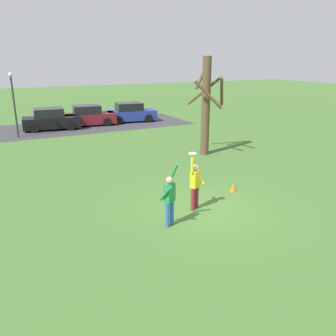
{
  "coord_description": "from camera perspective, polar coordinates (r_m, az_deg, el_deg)",
  "views": [
    {
      "loc": [
        -6.38,
        -9.63,
        5.13
      ],
      "look_at": [
        -0.96,
        0.87,
        1.43
      ],
      "focal_mm": 37.51,
      "sensor_mm": 36.0,
      "label": 1
    }
  ],
  "objects": [
    {
      "name": "bare_tree_tall",
      "position": [
        19.27,
        6.25,
        10.28
      ],
      "size": [
        2.35,
        2.58,
        5.25
      ],
      "color": "brown",
      "rests_on": "ground_plane"
    },
    {
      "name": "parked_car_maroon",
      "position": [
        28.86,
        -12.79,
        8.21
      ],
      "size": [
        4.28,
        2.4,
        1.59
      ],
      "rotation": [
        0.0,
        0.0,
        -0.12
      ],
      "color": "maroon",
      "rests_on": "ground_plane"
    },
    {
      "name": "ground_plane",
      "position": [
        12.64,
        5.72,
        -6.63
      ],
      "size": [
        120.0,
        120.0,
        0.0
      ],
      "primitive_type": "plane",
      "color": "#426B2D"
    },
    {
      "name": "person_catcher",
      "position": [
        12.27,
        4.42,
        -2.41
      ],
      "size": [
        0.58,
        0.52,
        2.08
      ],
      "rotation": [
        0.0,
        0.0,
        -2.65
      ],
      "color": "maroon",
      "rests_on": "ground_plane"
    },
    {
      "name": "frisbee_disc",
      "position": [
        11.76,
        3.99,
        2.38
      ],
      "size": [
        0.26,
        0.26,
        0.02
      ],
      "primitive_type": "cylinder",
      "color": "white",
      "rests_on": "person_catcher"
    },
    {
      "name": "field_cone_orange",
      "position": [
        14.38,
        10.54,
        -3.12
      ],
      "size": [
        0.26,
        0.26,
        0.32
      ],
      "primitive_type": "cone",
      "color": "orange",
      "rests_on": "ground_plane"
    },
    {
      "name": "parked_car_blue",
      "position": [
        30.01,
        -6.11,
        8.88
      ],
      "size": [
        4.28,
        2.4,
        1.59
      ],
      "rotation": [
        0.0,
        0.0,
        -0.12
      ],
      "color": "#233893",
      "rests_on": "ground_plane"
    },
    {
      "name": "parking_strip",
      "position": [
        28.86,
        -12.09,
        6.8
      ],
      "size": [
        15.39,
        6.4,
        0.01
      ],
      "primitive_type": "cube",
      "color": "#38383D",
      "rests_on": "ground_plane"
    },
    {
      "name": "parked_car_black",
      "position": [
        27.88,
        -18.47,
        7.44
      ],
      "size": [
        4.28,
        2.4,
        1.59
      ],
      "rotation": [
        0.0,
        0.0,
        -0.12
      ],
      "color": "black",
      "rests_on": "ground_plane"
    },
    {
      "name": "lamppost_by_lot",
      "position": [
        25.6,
        -23.81,
        10.26
      ],
      "size": [
        0.28,
        0.28,
        4.26
      ],
      "color": "#2D2D33",
      "rests_on": "ground_plane"
    },
    {
      "name": "person_defender",
      "position": [
        11.02,
        0.25,
        -4.73
      ],
      "size": [
        0.65,
        0.61,
        2.04
      ],
      "rotation": [
        0.0,
        0.0,
        0.49
      ],
      "color": "#3366B7",
      "rests_on": "ground_plane"
    }
  ]
}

